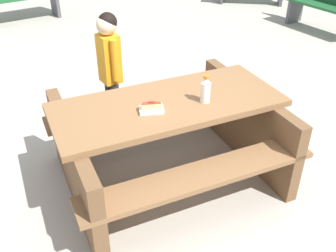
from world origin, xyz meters
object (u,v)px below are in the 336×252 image
at_px(picnic_table, 168,134).
at_px(hotdog_tray, 151,108).
at_px(soda_bottle, 206,90).
at_px(park_bench_near, 328,4).
at_px(child_in_coat, 109,59).

xyz_separation_m(picnic_table, hotdog_tray, (0.15, 0.13, 0.34)).
xyz_separation_m(soda_bottle, park_bench_near, (-3.07, -3.40, -0.40)).
xyz_separation_m(picnic_table, child_in_coat, (0.40, -0.86, 0.33)).
height_order(picnic_table, soda_bottle, soda_bottle).
bearing_deg(picnic_table, hotdog_tray, 40.43).
bearing_deg(picnic_table, child_in_coat, -65.01).
distance_m(soda_bottle, hotdog_tray, 0.44).
bearing_deg(child_in_coat, picnic_table, 114.99).
relative_size(soda_bottle, park_bench_near, 0.14).
xyz_separation_m(soda_bottle, child_in_coat, (0.68, -0.91, -0.07)).
bearing_deg(park_bench_near, hotdog_tray, 44.78).
bearing_deg(hotdog_tray, child_in_coat, -75.64).
bearing_deg(park_bench_near, soda_bottle, 47.92).
relative_size(picnic_table, child_in_coat, 1.71).
bearing_deg(child_in_coat, hotdog_tray, 104.36).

